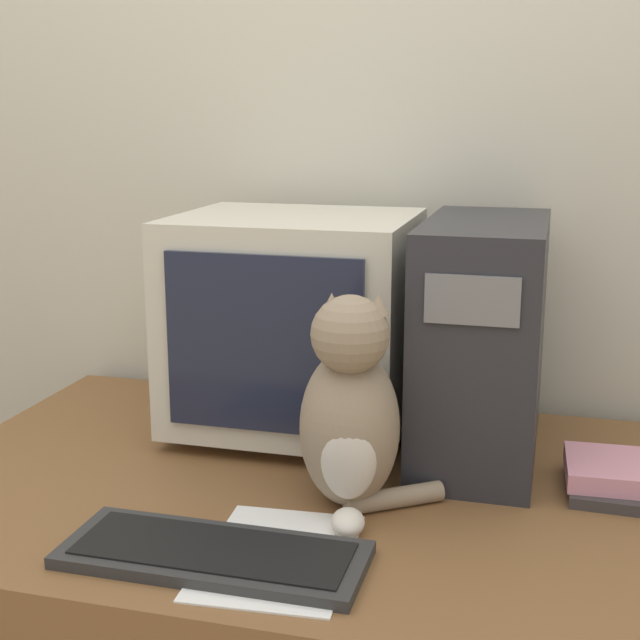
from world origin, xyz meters
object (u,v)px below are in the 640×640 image
at_px(book_stack, 611,475).
at_px(pen, 140,527).
at_px(computer_tower, 482,340).
at_px(cat, 350,416).
at_px(keyboard, 213,554).
at_px(crt_monitor, 295,322).

distance_m(book_stack, pen, 0.79).
bearing_deg(computer_tower, cat, -122.50).
bearing_deg(keyboard, crt_monitor, 94.07).
xyz_separation_m(crt_monitor, computer_tower, (0.37, -0.03, -0.00)).
distance_m(cat, pen, 0.37).
relative_size(crt_monitor, keyboard, 1.02).
bearing_deg(pen, book_stack, 26.08).
xyz_separation_m(computer_tower, cat, (-0.18, -0.28, -0.07)).
relative_size(cat, pen, 2.39).
bearing_deg(book_stack, keyboard, -144.13).
bearing_deg(crt_monitor, pen, -102.49).
relative_size(keyboard, pen, 2.93).
bearing_deg(cat, crt_monitor, 108.50).
bearing_deg(crt_monitor, computer_tower, -4.34).
height_order(computer_tower, keyboard, computer_tower).
bearing_deg(crt_monitor, book_stack, -12.66).
bearing_deg(pen, keyboard, -22.53).
distance_m(computer_tower, pen, 0.69).
xyz_separation_m(cat, pen, (-0.29, -0.17, -0.15)).
xyz_separation_m(cat, book_stack, (0.42, 0.18, -0.13)).
relative_size(crt_monitor, computer_tower, 1.01).
distance_m(computer_tower, cat, 0.34).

